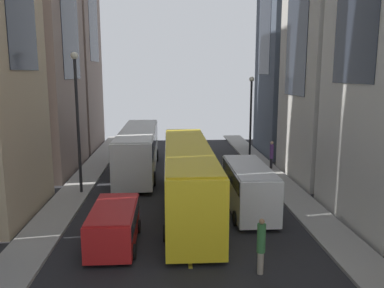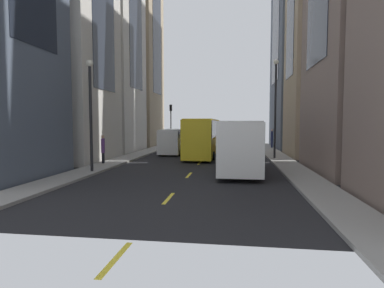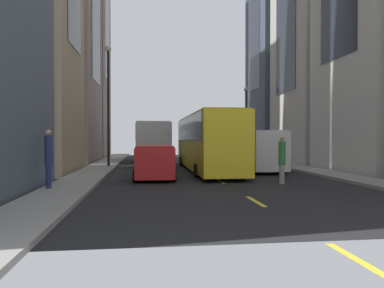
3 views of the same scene
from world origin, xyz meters
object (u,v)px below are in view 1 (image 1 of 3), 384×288
at_px(delivery_van_white, 249,185).
at_px(city_bus_white, 138,147).
at_px(streetcar_yellow, 188,172).
at_px(car_red_0, 114,223).
at_px(pedestrian_walking_far, 261,245).
at_px(pedestrian_crossing_mid, 272,154).

bearing_deg(delivery_van_white, city_bus_white, 125.91).
distance_m(streetcar_yellow, car_red_0, 5.77).
relative_size(delivery_van_white, pedestrian_walking_far, 2.76).
relative_size(streetcar_yellow, pedestrian_crossing_mid, 6.28).
height_order(delivery_van_white, car_red_0, delivery_van_white).
height_order(delivery_van_white, pedestrian_crossing_mid, delivery_van_white).
bearing_deg(car_red_0, city_bus_white, 89.39).
bearing_deg(streetcar_yellow, delivery_van_white, -10.53).
relative_size(delivery_van_white, pedestrian_crossing_mid, 2.80).
bearing_deg(delivery_van_white, pedestrian_crossing_mid, 68.01).
xyz_separation_m(city_bus_white, pedestrian_walking_far, (5.70, -15.84, -0.84)).
bearing_deg(car_red_0, streetcar_yellow, 52.02).
relative_size(streetcar_yellow, car_red_0, 3.13).
relative_size(car_red_0, pedestrian_walking_far, 1.98).
height_order(city_bus_white, car_red_0, city_bus_white).
relative_size(city_bus_white, pedestrian_crossing_mid, 5.71).
relative_size(pedestrian_walking_far, pedestrian_crossing_mid, 1.01).
height_order(car_red_0, pedestrian_crossing_mid, pedestrian_crossing_mid).
bearing_deg(pedestrian_crossing_mid, streetcar_yellow, 114.54).
bearing_deg(car_red_0, pedestrian_crossing_mid, 51.24).
height_order(city_bus_white, delivery_van_white, city_bus_white).
distance_m(car_red_0, pedestrian_crossing_mid, 16.66).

